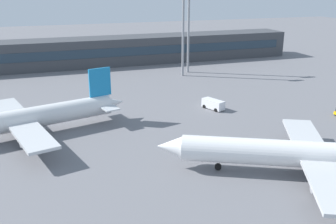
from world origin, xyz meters
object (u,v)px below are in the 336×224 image
object	(u,v)px
airplane_mid	(12,121)
airplane_near	(306,155)
floodlight_tower_east	(183,25)
floodlight_tower_west	(189,20)
service_van_white	(213,104)

from	to	relation	value
airplane_mid	airplane_near	bearing A→B (deg)	-35.07
airplane_near	floodlight_tower_east	size ratio (longest dim) A/B	1.57
airplane_near	floodlight_tower_west	size ratio (longest dim) A/B	1.44
airplane_near	service_van_white	world-z (taller)	airplane_near
service_van_white	floodlight_tower_west	xyz separation A→B (m)	(8.30, 35.81, 14.80)
airplane_mid	service_van_white	distance (m)	40.98
floodlight_tower_west	floodlight_tower_east	world-z (taller)	floodlight_tower_west
service_van_white	floodlight_tower_west	bearing A→B (deg)	76.95
floodlight_tower_west	airplane_mid	bearing A→B (deg)	-140.93
airplane_mid	floodlight_tower_east	world-z (taller)	floodlight_tower_east
service_van_white	floodlight_tower_west	distance (m)	39.62
airplane_mid	service_van_white	world-z (taller)	airplane_mid
airplane_near	floodlight_tower_west	xyz separation A→B (m)	(9.09, 67.83, 12.66)
airplane_mid	floodlight_tower_east	size ratio (longest dim) A/B	1.69
airplane_mid	floodlight_tower_west	world-z (taller)	floodlight_tower_west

